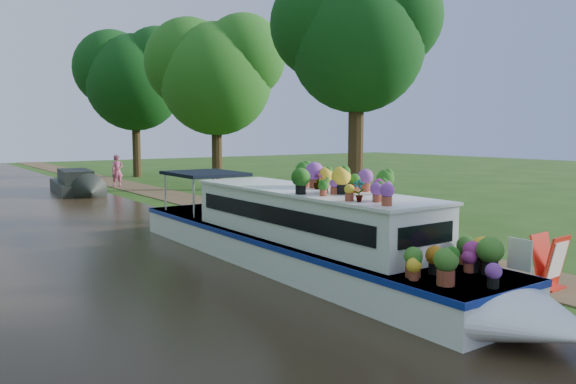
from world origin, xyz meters
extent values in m
plane|color=#1D3F0F|center=(0.00, 0.00, 0.00)|extent=(100.00, 100.00, 0.00)
cube|color=black|center=(-6.00, 0.00, 0.01)|extent=(10.00, 100.00, 0.02)
cube|color=#4A3822|center=(1.20, 0.00, 0.01)|extent=(2.20, 100.00, 0.03)
cube|color=white|center=(-2.25, -1.33, 0.40)|extent=(2.20, 12.00, 0.75)
cube|color=navy|center=(-2.25, -1.33, 0.71)|extent=(2.24, 12.04, 0.12)
cube|color=white|center=(-2.25, -2.13, 1.29)|extent=(1.80, 7.00, 1.05)
cube|color=white|center=(-2.25, -2.13, 1.85)|extent=(1.90, 7.10, 0.06)
cube|color=black|center=(-1.34, -2.13, 1.37)|extent=(0.03, 6.40, 0.38)
cube|color=black|center=(-3.16, -2.13, 1.37)|extent=(0.03, 6.40, 0.38)
cube|color=black|center=(-2.25, 2.97, 1.92)|extent=(1.90, 2.40, 0.10)
cube|color=white|center=(-1.10, -6.73, 1.07)|extent=(0.04, 0.45, 0.55)
imported|color=#1B5115|center=(-2.84, -4.51, 2.09)|extent=(0.26, 0.27, 0.42)
imported|color=#1B5115|center=(-2.06, -2.30, 2.06)|extent=(0.27, 0.27, 0.35)
cylinder|color=black|center=(3.80, 3.00, 2.27)|extent=(0.56, 0.56, 4.55)
sphere|color=black|center=(3.80, 3.00, 6.23)|extent=(4.80, 4.80, 4.80)
sphere|color=black|center=(4.76, 2.28, 7.19)|extent=(3.60, 3.60, 3.60)
sphere|color=black|center=(2.96, 3.84, 6.95)|extent=(3.84, 3.84, 3.84)
cylinder|color=black|center=(4.50, 15.00, 1.92)|extent=(0.56, 0.56, 3.85)
sphere|color=#1B5115|center=(4.50, 15.00, 5.95)|extent=(6.00, 6.00, 6.00)
sphere|color=#1B5115|center=(5.70, 14.10, 7.15)|extent=(4.50, 4.50, 4.50)
sphere|color=#1B5115|center=(3.45, 16.05, 6.85)|extent=(4.80, 4.80, 4.80)
cylinder|color=black|center=(4.00, 26.00, 2.10)|extent=(0.56, 0.56, 4.20)
sphere|color=black|center=(4.00, 26.00, 6.51)|extent=(6.60, 6.60, 6.60)
sphere|color=black|center=(5.32, 25.01, 7.83)|extent=(4.95, 4.95, 4.95)
sphere|color=black|center=(2.85, 27.16, 7.50)|extent=(5.28, 5.28, 5.28)
cube|color=black|center=(-2.35, 17.94, 0.30)|extent=(2.39, 5.71, 0.55)
cube|color=black|center=(-2.35, 17.47, 0.90)|extent=(1.75, 3.37, 0.65)
cube|color=red|center=(0.86, -6.15, 0.05)|extent=(0.63, 0.52, 0.03)
cube|color=red|center=(0.86, -6.28, 0.58)|extent=(0.69, 0.31, 1.08)
cube|color=red|center=(0.86, -6.02, 0.58)|extent=(0.69, 0.31, 1.08)
cube|color=white|center=(0.86, -6.32, 0.63)|extent=(0.53, 0.21, 0.75)
imported|color=#CB5388|center=(0.50, 19.55, 0.94)|extent=(0.68, 0.47, 1.81)
imported|color=#2B651E|center=(0.05, 1.06, 0.19)|extent=(0.42, 0.40, 0.38)
camera|label=1|loc=(-9.82, -12.21, 3.19)|focal=35.00mm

